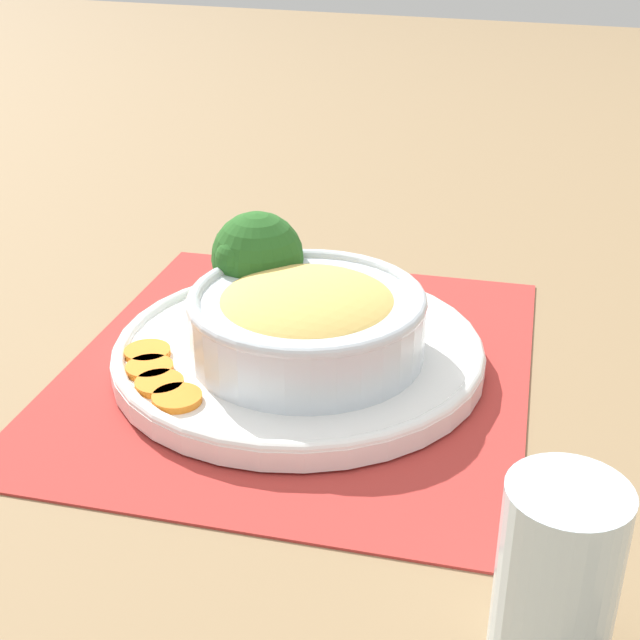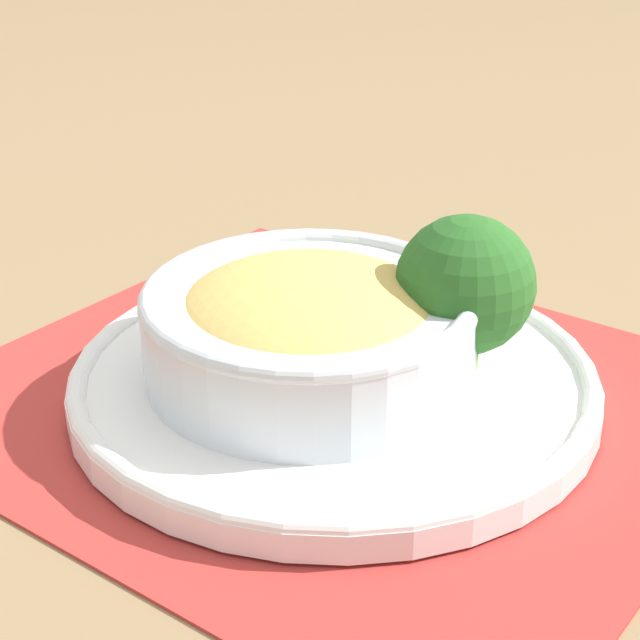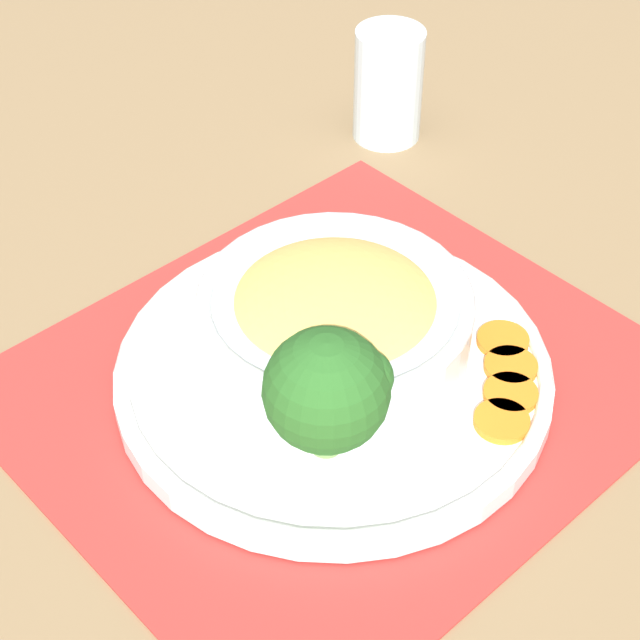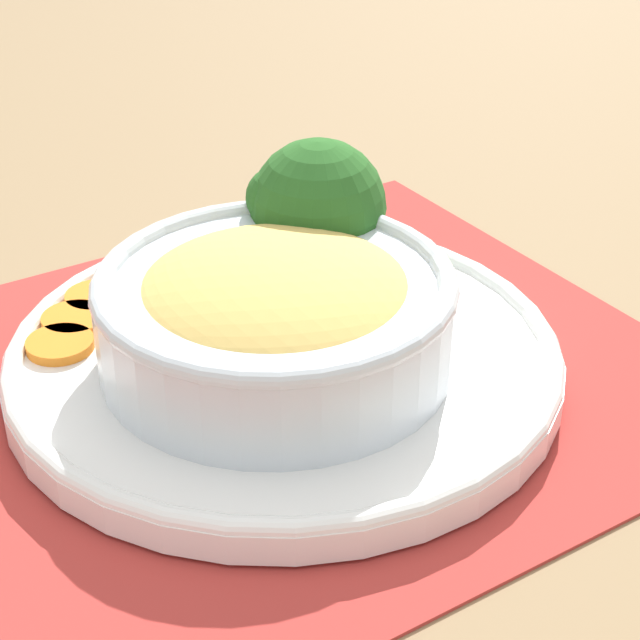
% 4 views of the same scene
% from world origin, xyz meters
% --- Properties ---
extents(ground_plane, '(4.00, 4.00, 0.00)m').
position_xyz_m(ground_plane, '(0.00, 0.00, 0.00)').
color(ground_plane, '#8C704C').
extents(placemat, '(0.46, 0.41, 0.00)m').
position_xyz_m(placemat, '(0.00, 0.00, 0.00)').
color(placemat, '#B2332D').
rests_on(placemat, ground_plane).
extents(plate, '(0.30, 0.30, 0.02)m').
position_xyz_m(plate, '(0.00, 0.00, 0.02)').
color(plate, white).
rests_on(plate, placemat).
extents(bowl, '(0.19, 0.19, 0.06)m').
position_xyz_m(bowl, '(-0.01, -0.01, 0.05)').
color(bowl, silver).
rests_on(bowl, plate).
extents(broccoli_floret, '(0.08, 0.08, 0.09)m').
position_xyz_m(broccoli_floret, '(0.05, 0.06, 0.07)').
color(broccoli_floret, '#759E51').
rests_on(broccoli_floret, plate).
extents(carrot_slice_near, '(0.04, 0.04, 0.01)m').
position_xyz_m(carrot_slice_near, '(-0.06, 0.11, 0.02)').
color(carrot_slice_near, orange).
rests_on(carrot_slice_near, plate).
extents(carrot_slice_middle, '(0.04, 0.04, 0.01)m').
position_xyz_m(carrot_slice_middle, '(-0.08, 0.09, 0.02)').
color(carrot_slice_middle, orange).
rests_on(carrot_slice_middle, plate).
extents(carrot_slice_far, '(0.04, 0.04, 0.01)m').
position_xyz_m(carrot_slice_far, '(-0.10, 0.07, 0.02)').
color(carrot_slice_far, orange).
rests_on(carrot_slice_far, plate).
extents(carrot_slice_extra, '(0.04, 0.04, 0.01)m').
position_xyz_m(carrot_slice_extra, '(-0.11, 0.05, 0.02)').
color(carrot_slice_extra, orange).
rests_on(carrot_slice_extra, plate).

